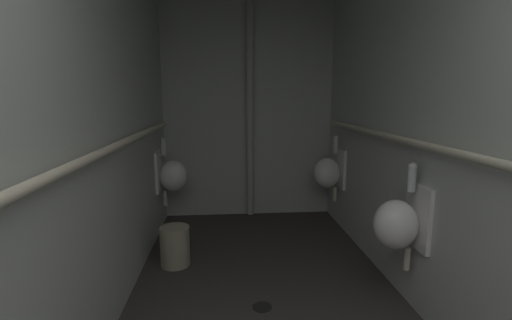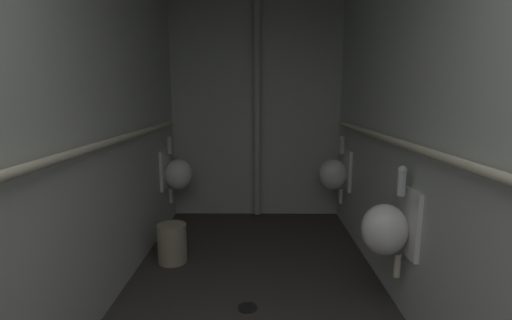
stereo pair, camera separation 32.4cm
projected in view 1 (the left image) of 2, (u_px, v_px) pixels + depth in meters
floor at (270, 320)px, 2.50m from camera, size 2.16×4.45×0.08m
wall_left at (97, 122)px, 2.17m from camera, size 0.06×4.45×2.65m
wall_right at (432, 120)px, 2.35m from camera, size 0.06×4.45×2.65m
wall_back at (248, 109)px, 4.41m from camera, size 2.16×0.06×2.65m
urinal_left_mid at (171, 175)px, 3.93m from camera, size 0.32×0.30×0.76m
urinal_right_mid at (399, 223)px, 2.45m from camera, size 0.32×0.30×0.76m
urinal_right_far at (329, 172)px, 4.08m from camera, size 0.32×0.30×0.76m
supply_pipe_left at (116, 146)px, 2.23m from camera, size 0.06×3.72×0.06m
supply_pipe_right at (417, 144)px, 2.36m from camera, size 0.06×3.79×0.06m
standpipe_back_wall at (250, 109)px, 4.30m from camera, size 0.09×0.09×2.60m
floor_drain at (262, 307)px, 2.57m from camera, size 0.14×0.14×0.01m
waste_bin at (175, 246)px, 3.19m from camera, size 0.26×0.26×0.35m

